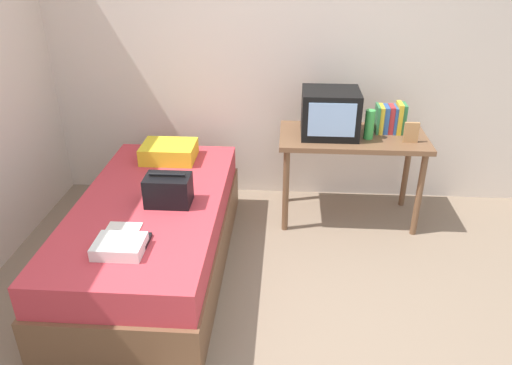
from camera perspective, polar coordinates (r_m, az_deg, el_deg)
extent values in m
plane|color=#84705B|center=(3.08, 0.83, -18.20)|extent=(8.00, 8.00, 0.00)
cube|color=beige|center=(4.26, 2.45, 14.99)|extent=(5.20, 0.10, 2.60)
cube|color=brown|center=(3.63, -11.65, -7.33)|extent=(1.00, 2.00, 0.34)
cube|color=#C63842|center=(3.49, -12.06, -3.56)|extent=(0.97, 1.94, 0.22)
cube|color=brown|center=(4.01, 11.14, 5.16)|extent=(1.16, 0.60, 0.04)
cylinder|color=brown|center=(3.91, 3.46, -0.97)|extent=(0.05, 0.05, 0.71)
cylinder|color=brown|center=(4.05, 18.35, -1.39)|extent=(0.05, 0.05, 0.71)
cylinder|color=brown|center=(4.34, 3.54, 1.99)|extent=(0.05, 0.05, 0.71)
cylinder|color=brown|center=(4.46, 17.02, 1.53)|extent=(0.05, 0.05, 0.71)
cube|color=black|center=(3.91, 8.57, 7.97)|extent=(0.44, 0.38, 0.36)
cube|color=#8CB2E0|center=(3.73, 8.78, 7.15)|extent=(0.35, 0.01, 0.26)
cylinder|color=green|center=(3.91, 12.99, 6.57)|extent=(0.07, 0.07, 0.23)
cube|color=#337F47|center=(4.07, 13.83, 7.20)|extent=(0.02, 0.16, 0.22)
cube|color=gold|center=(4.07, 14.22, 7.15)|extent=(0.03, 0.15, 0.22)
cube|color=#2D5699|center=(4.08, 14.73, 7.11)|extent=(0.04, 0.14, 0.22)
cube|color=#B72D33|center=(4.09, 15.30, 7.10)|extent=(0.04, 0.13, 0.22)
cube|color=#2D5699|center=(4.10, 15.74, 7.05)|extent=(0.02, 0.15, 0.21)
cube|color=gold|center=(4.10, 16.18, 7.21)|extent=(0.04, 0.15, 0.24)
cube|color=#337F47|center=(4.11, 16.65, 7.14)|extent=(0.03, 0.14, 0.24)
cube|color=#B27F4C|center=(3.93, 17.53, 5.54)|extent=(0.11, 0.02, 0.16)
cube|color=yellow|center=(4.00, -10.04, 3.54)|extent=(0.42, 0.33, 0.13)
cube|color=black|center=(3.32, -10.11, -0.88)|extent=(0.30, 0.20, 0.20)
cylinder|color=black|center=(3.27, -10.27, 0.90)|extent=(0.24, 0.02, 0.02)
cube|color=white|center=(3.09, -15.52, -5.88)|extent=(0.21, 0.29, 0.01)
cube|color=black|center=(2.98, -12.69, -6.61)|extent=(0.04, 0.16, 0.02)
cube|color=white|center=(2.93, -15.52, -7.14)|extent=(0.28, 0.22, 0.07)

